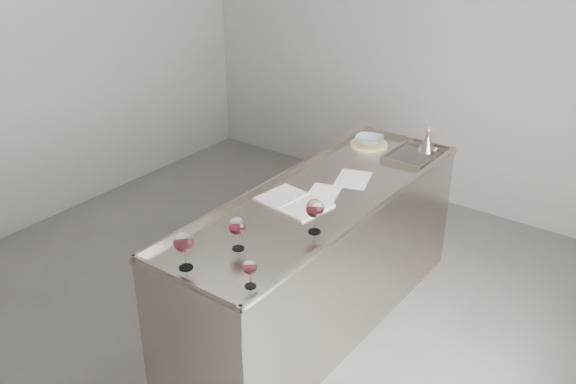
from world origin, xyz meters
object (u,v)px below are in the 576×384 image
Objects in this scene: wine_funnel at (427,144)px; wine_glass_left at (184,243)px; notebook at (294,202)px; ceramic_bowl at (369,140)px; wine_glass_right at (315,209)px; counter at (318,260)px; wine_glass_small at (250,268)px; wine_glass_middle at (237,227)px.

wine_glass_left is at bearing -98.02° from wine_funnel.
notebook is 1.09m from ceramic_bowl.
ceramic_bowl is at bearing 107.24° from wine_glass_right.
wine_glass_small reaches higher than counter.
counter is 0.76m from wine_glass_right.
counter is 1.07m from ceramic_bowl.
wine_glass_right is 0.44× the size of notebook.
wine_glass_right is 0.63m from wine_glass_small.
wine_funnel is (-0.07, 2.09, -0.04)m from wine_glass_small.
ceramic_bowl is 1.07× the size of wine_funnel.
wine_glass_middle is at bearing -96.53° from wine_funnel.
wine_glass_small reaches higher than ceramic_bowl.
wine_glass_middle is (-0.00, -0.78, 0.60)m from counter.
wine_glass_left reaches higher than wine_glass_right.
wine_glass_small is at bearing -59.30° from notebook.
counter is 0.98m from wine_glass_middle.
ceramic_bowl reaches higher than notebook.
wine_glass_middle is 0.45m from wine_glass_right.
wine_glass_small is at bearing -76.68° from ceramic_bowl.
wine_glass_right is at bearing 65.44° from wine_glass_left.
wine_glass_left is at bearing -169.44° from wine_glass_small.
wine_glass_right reaches higher than ceramic_bowl.
wine_glass_left is 0.38m from wine_glass_small.
wine_glass_left reaches higher than ceramic_bowl.
ceramic_bowl is at bearing 103.32° from wine_glass_small.
wine_glass_left is 1.07× the size of wine_funnel.
wine_glass_left is at bearing -106.80° from wine_glass_middle.
wine_glass_left reaches higher than notebook.
ceramic_bowl is (-0.18, 0.92, 0.51)m from counter.
wine_glass_right is at bearing -89.45° from wine_funnel.
notebook is 2.35× the size of wine_funnel.
notebook is 1.28m from wine_funnel.
wine_glass_right is (0.23, 0.39, 0.01)m from wine_glass_middle.
wine_glass_left is at bearing -114.56° from wine_glass_right.
wine_glass_left is 0.93m from notebook.
wine_glass_left reaches higher than wine_glass_middle.
wine_glass_left is 0.32m from wine_glass_middle.
wine_funnel is (0.21, 1.08, 0.53)m from counter.
ceramic_bowl is at bearing -157.80° from wine_funnel.
notebook is at bearing -84.80° from ceramic_bowl.
notebook is at bearing 89.23° from wine_glass_left.
ceramic_bowl is (-0.18, 1.70, -0.09)m from wine_glass_middle.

